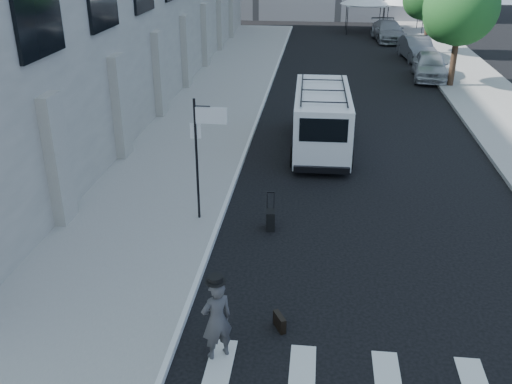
% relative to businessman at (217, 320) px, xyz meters
% --- Properties ---
extents(ground, '(120.00, 120.00, 0.00)m').
position_rel_businessman_xyz_m(ground, '(1.08, 2.37, -0.86)').
color(ground, black).
rests_on(ground, ground).
extents(sidewalk_left, '(4.50, 48.00, 0.15)m').
position_rel_businessman_xyz_m(sidewalk_left, '(-3.17, 18.37, -0.79)').
color(sidewalk_left, gray).
rests_on(sidewalk_left, ground).
extents(sidewalk_right, '(4.00, 56.00, 0.15)m').
position_rel_businessman_xyz_m(sidewalk_right, '(10.08, 22.37, -0.79)').
color(sidewalk_right, gray).
rests_on(sidewalk_right, ground).
extents(sign_pole, '(1.03, 0.07, 3.50)m').
position_rel_businessman_xyz_m(sign_pole, '(-1.28, 5.58, 1.79)').
color(sign_pole, black).
rests_on(sign_pole, sidewalk_left).
extents(tree_near, '(3.80, 3.83, 6.03)m').
position_rel_businessman_xyz_m(tree_near, '(8.58, 22.53, 3.11)').
color(tree_near, black).
rests_on(tree_near, ground).
extents(businessman, '(0.75, 0.70, 1.73)m').
position_rel_businessman_xyz_m(businessman, '(0.00, 0.00, 0.00)').
color(businessman, '#3E3E41').
rests_on(businessman, ground).
extents(briefcase, '(0.31, 0.45, 0.34)m').
position_rel_businessman_xyz_m(briefcase, '(1.14, 0.98, -0.69)').
color(briefcase, black).
rests_on(briefcase, ground).
extents(suitcase, '(0.28, 0.41, 1.08)m').
position_rel_businessman_xyz_m(suitcase, '(0.55, 5.38, -0.58)').
color(suitcase, black).
rests_on(suitcase, ground).
extents(cargo_van, '(2.28, 6.15, 2.30)m').
position_rel_businessman_xyz_m(cargo_van, '(1.87, 12.13, 0.33)').
color(cargo_van, white).
rests_on(cargo_van, ground).
extents(parked_car_a, '(2.19, 4.64, 1.53)m').
position_rel_businessman_xyz_m(parked_car_a, '(7.88, 24.35, -0.10)').
color(parked_car_a, '#AFB2B7').
rests_on(parked_car_a, ground).
extents(parked_car_b, '(2.07, 4.64, 1.48)m').
position_rel_businessman_xyz_m(parked_car_b, '(7.88, 29.65, -0.12)').
color(parked_car_b, '#53565A').
rests_on(parked_car_b, ground).
extents(parked_car_c, '(2.62, 5.30, 1.48)m').
position_rel_businessman_xyz_m(parked_car_c, '(6.73, 36.60, -0.12)').
color(parked_car_c, gray).
rests_on(parked_car_c, ground).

